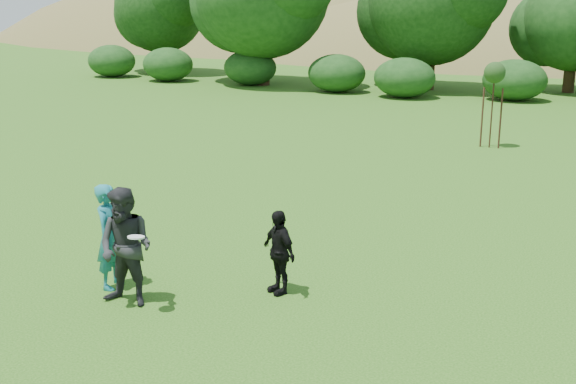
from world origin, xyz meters
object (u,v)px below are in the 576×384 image
(player_teal, at_px, (110,236))
(player_black, at_px, (279,252))
(player_grey, at_px, (126,247))
(sapling, at_px, (495,75))

(player_teal, relative_size, player_black, 1.26)
(player_grey, height_order, sapling, sapling)
(player_teal, height_order, player_grey, player_grey)
(player_grey, bearing_deg, player_black, 33.82)
(player_teal, distance_m, player_black, 2.92)
(player_teal, xyz_separation_m, sapling, (3.72, 15.05, 1.49))
(player_teal, xyz_separation_m, player_black, (2.73, 1.02, -0.19))
(player_grey, relative_size, sapling, 0.69)
(player_black, xyz_separation_m, sapling, (0.98, 14.03, 1.68))
(player_teal, bearing_deg, sapling, -25.48)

